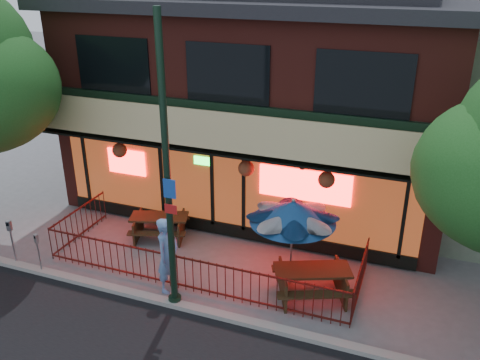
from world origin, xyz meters
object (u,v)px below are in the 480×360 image
object	(u,v)px
parking_meter_near	(38,247)
parking_meter_far	(11,235)
patio_umbrella	(293,212)
picnic_table_left	(160,223)
street_light	(168,188)
picnic_table_right	(312,278)
pedestrian	(168,255)

from	to	relation	value
parking_meter_near	parking_meter_far	xyz separation A→B (m)	(-0.94, 0.08, 0.12)
patio_umbrella	parking_meter_far	bearing A→B (deg)	-166.02
picnic_table_left	parking_meter_near	bearing A→B (deg)	-126.09
street_light	picnic_table_right	bearing A→B (deg)	25.81
pedestrian	parking_meter_near	size ratio (longest dim) A/B	1.70
pedestrian	parking_meter_far	size ratio (longest dim) A/B	1.48
picnic_table_left	parking_meter_far	distance (m)	4.11
patio_umbrella	parking_meter_far	world-z (taller)	patio_umbrella
picnic_table_left	parking_meter_far	bearing A→B (deg)	-137.54
street_light	parking_meter_near	bearing A→B (deg)	-178.89
picnic_table_left	picnic_table_right	size ratio (longest dim) A/B	0.89
street_light	picnic_table_left	xyz separation A→B (m)	(-1.93, 2.76, -2.67)
street_light	patio_umbrella	distance (m)	3.21
patio_umbrella	pedestrian	size ratio (longest dim) A/B	1.22
patio_umbrella	pedestrian	world-z (taller)	patio_umbrella
picnic_table_left	patio_umbrella	distance (m)	4.74
picnic_table_right	parking_meter_far	world-z (taller)	parking_meter_far
picnic_table_right	parking_meter_near	xyz separation A→B (m)	(-7.08, -1.56, 0.28)
parking_meter_far	picnic_table_right	bearing A→B (deg)	10.48
street_light	parking_meter_far	bearing A→B (deg)	179.97
street_light	picnic_table_right	distance (m)	4.31
street_light	picnic_table_right	xyz separation A→B (m)	(3.08, 1.49, -2.62)
parking_meter_near	parking_meter_far	distance (m)	0.96
parking_meter_far	pedestrian	bearing A→B (deg)	6.30
parking_meter_near	street_light	bearing A→B (deg)	1.11
pedestrian	picnic_table_right	bearing A→B (deg)	-69.37
picnic_table_left	parking_meter_near	xyz separation A→B (m)	(-2.07, -2.84, 0.32)
patio_umbrella	parking_meter_far	distance (m)	7.68
picnic_table_right	pedestrian	bearing A→B (deg)	-164.25
street_light	pedestrian	bearing A→B (deg)	129.47
picnic_table_left	parking_meter_near	size ratio (longest dim) A/B	1.72
patio_umbrella	picnic_table_right	bearing A→B (deg)	-28.17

